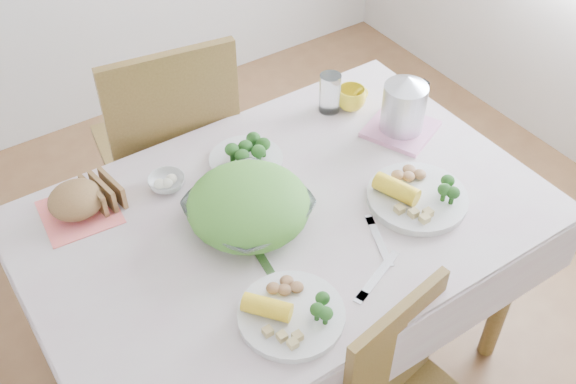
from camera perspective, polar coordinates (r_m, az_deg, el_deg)
floor at (r=2.58m, az=-0.12°, el=-13.79°), size 3.60×3.60×0.00m
dining_table at (r=2.28m, az=-0.14°, el=-8.66°), size 1.40×0.90×0.75m
tablecloth at (r=1.99m, az=-0.16°, el=-1.89°), size 1.50×1.00×0.01m
chair_far at (r=2.67m, az=-10.15°, el=2.89°), size 0.54×0.54×1.05m
salad_bowl at (r=1.94m, az=-3.34°, el=-1.61°), size 0.40×0.40×0.08m
dinner_plate_left at (r=1.73m, az=0.28°, el=-10.39°), size 0.35×0.35×0.02m
dinner_plate_right at (r=2.05m, az=10.86°, el=-0.53°), size 0.31×0.31×0.03m
broccoli_plate at (r=2.15m, az=-3.56°, el=2.67°), size 0.28×0.28×0.02m
napkin at (r=2.08m, az=-17.22°, el=-1.64°), size 0.23×0.23×0.00m
bread_loaf at (r=2.04m, az=-17.54°, el=-0.53°), size 0.21×0.20×0.10m
fruit_bowl at (r=2.09m, az=-10.22°, el=0.80°), size 0.15×0.15×0.04m
yellow_mug at (r=2.37m, az=5.37°, el=7.89°), size 0.12×0.12×0.08m
glass_tumbler at (r=2.34m, az=3.56°, el=8.25°), size 0.10×0.10×0.14m
pink_tray at (r=2.30m, az=9.50°, el=5.28°), size 0.28×0.28×0.02m
electric_kettle at (r=2.24m, az=9.83°, el=7.55°), size 0.18×0.18×0.20m
fork_left at (r=1.85m, az=-1.99°, el=-6.04°), size 0.05×0.21×0.00m
fork_right at (r=1.92m, az=7.73°, el=-4.15°), size 0.09×0.19×0.00m
knife at (r=1.84m, az=7.63°, el=-7.00°), size 0.20×0.10×0.00m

